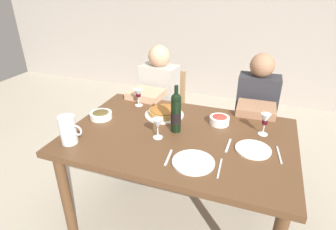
% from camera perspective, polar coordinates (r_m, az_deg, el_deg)
% --- Properties ---
extents(ground_plane, '(8.00, 8.00, 0.00)m').
position_cam_1_polar(ground_plane, '(2.35, 1.99, -20.10)').
color(ground_plane, '#B2A893').
extents(back_wall, '(8.00, 0.10, 2.80)m').
position_cam_1_polar(back_wall, '(4.19, 14.30, 21.55)').
color(back_wall, '#A3998E').
rests_on(back_wall, ground).
extents(dining_table, '(1.50, 1.00, 0.76)m').
position_cam_1_polar(dining_table, '(1.92, 2.30, -6.31)').
color(dining_table, brown).
rests_on(dining_table, ground).
extents(wine_bottle, '(0.07, 0.07, 0.33)m').
position_cam_1_polar(wine_bottle, '(1.85, 1.65, 0.53)').
color(wine_bottle, black).
rests_on(wine_bottle, dining_table).
extents(water_pitcher, '(0.16, 0.10, 0.19)m').
position_cam_1_polar(water_pitcher, '(1.85, -19.73, -3.19)').
color(water_pitcher, silver).
rests_on(water_pitcher, dining_table).
extents(baked_tart, '(0.30, 0.30, 0.06)m').
position_cam_1_polar(baked_tart, '(2.11, -0.78, 0.60)').
color(baked_tart, silver).
rests_on(baked_tart, dining_table).
extents(salad_bowl, '(0.14, 0.14, 0.07)m').
position_cam_1_polar(salad_bowl, '(2.02, 10.50, -0.93)').
color(salad_bowl, white).
rests_on(salad_bowl, dining_table).
extents(olive_bowl, '(0.16, 0.16, 0.05)m').
position_cam_1_polar(olive_bowl, '(2.13, -13.58, 0.07)').
color(olive_bowl, white).
rests_on(olive_bowl, dining_table).
extents(wine_glass_left_diner, '(0.07, 0.07, 0.15)m').
position_cam_1_polar(wine_glass_left_diner, '(1.93, 19.29, -1.02)').
color(wine_glass_left_diner, silver).
rests_on(wine_glass_left_diner, dining_table).
extents(wine_glass_right_diner, '(0.07, 0.07, 0.14)m').
position_cam_1_polar(wine_glass_right_diner, '(1.79, -2.14, -1.93)').
color(wine_glass_right_diner, silver).
rests_on(wine_glass_right_diner, dining_table).
extents(wine_glass_centre, '(0.07, 0.07, 0.14)m').
position_cam_1_polar(wine_glass_centre, '(2.26, -6.10, 4.35)').
color(wine_glass_centre, silver).
rests_on(wine_glass_centre, dining_table).
extents(dinner_plate_left_setting, '(0.24, 0.24, 0.01)m').
position_cam_1_polar(dinner_plate_left_setting, '(1.61, 5.21, -9.60)').
color(dinner_plate_left_setting, silver).
rests_on(dinner_plate_left_setting, dining_table).
extents(dinner_plate_right_setting, '(0.22, 0.22, 0.01)m').
position_cam_1_polar(dinner_plate_right_setting, '(1.78, 17.04, -6.77)').
color(dinner_plate_right_setting, white).
rests_on(dinner_plate_right_setting, dining_table).
extents(fork_left_setting, '(0.03, 0.16, 0.00)m').
position_cam_1_polar(fork_left_setting, '(1.64, 0.09, -8.68)').
color(fork_left_setting, silver).
rests_on(fork_left_setting, dining_table).
extents(knife_left_setting, '(0.02, 0.18, 0.00)m').
position_cam_1_polar(knife_left_setting, '(1.59, 10.53, -10.66)').
color(knife_left_setting, silver).
rests_on(knife_left_setting, dining_table).
extents(knife_right_setting, '(0.04, 0.18, 0.00)m').
position_cam_1_polar(knife_right_setting, '(1.79, 21.81, -7.57)').
color(knife_right_setting, silver).
rests_on(knife_right_setting, dining_table).
extents(spoon_right_setting, '(0.02, 0.16, 0.00)m').
position_cam_1_polar(spoon_right_setting, '(1.79, 12.25, -6.11)').
color(spoon_right_setting, silver).
rests_on(spoon_right_setting, dining_table).
extents(chair_left, '(0.43, 0.43, 0.87)m').
position_cam_1_polar(chair_left, '(2.88, -0.67, 1.65)').
color(chair_left, '#9E7A51').
rests_on(chair_left, ground).
extents(diner_left, '(0.36, 0.52, 1.16)m').
position_cam_1_polar(diner_left, '(2.64, -2.76, 2.02)').
color(diner_left, '#B7B2A8').
rests_on(diner_left, ground).
extents(chair_right, '(0.41, 0.41, 0.87)m').
position_cam_1_polar(chair_right, '(2.74, 17.15, -1.01)').
color(chair_right, '#9E7A51').
rests_on(chair_right, ground).
extents(diner_right, '(0.35, 0.51, 1.16)m').
position_cam_1_polar(diner_right, '(2.48, 17.22, -0.95)').
color(diner_right, '#2D2D33').
rests_on(diner_right, ground).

